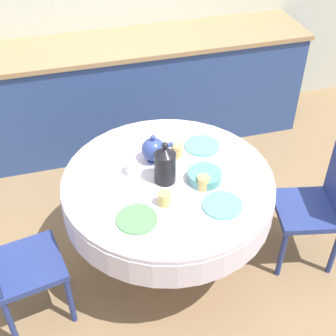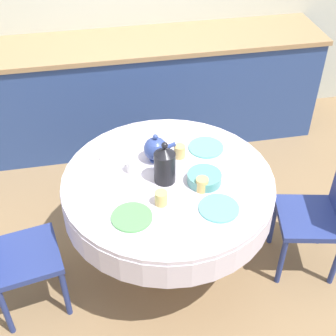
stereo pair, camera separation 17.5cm
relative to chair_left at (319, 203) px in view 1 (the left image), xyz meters
name	(u,v)px [view 1 (the left image)]	position (x,y,z in m)	size (l,w,h in m)	color
ground_plane	(168,259)	(-0.96, 0.20, -0.48)	(12.00, 12.00, 0.00)	#8E704C
kitchen_counter	(122,93)	(-0.96, 1.73, 0.00)	(3.24, 0.64, 0.96)	#2D4784
dining_table	(168,193)	(-0.96, 0.20, 0.15)	(1.30, 1.30, 0.75)	olive
chair_left	(319,203)	(0.00, 0.00, 0.00)	(0.47, 0.47, 0.85)	navy
chair_right	(13,264)	(-1.93, 0.02, 0.00)	(0.47, 0.47, 0.85)	navy
plate_near_left	(137,219)	(-1.22, -0.09, 0.28)	(0.23, 0.23, 0.01)	#5BA85B
cup_near_left	(164,198)	(-1.04, -0.01, 0.31)	(0.07, 0.07, 0.08)	#DBB766
plate_near_right	(222,205)	(-0.73, -0.11, 0.28)	(0.23, 0.23, 0.01)	#60BCB7
cup_near_right	(203,183)	(-0.79, 0.06, 0.31)	(0.07, 0.07, 0.08)	#DBB766
plate_far_left	(114,158)	(-1.24, 0.48, 0.28)	(0.23, 0.23, 0.01)	white
cup_far_left	(132,168)	(-1.16, 0.31, 0.31)	(0.07, 0.07, 0.08)	white
plate_far_right	(202,146)	(-0.66, 0.45, 0.28)	(0.23, 0.23, 0.01)	#60BCB7
cup_far_right	(177,151)	(-0.85, 0.40, 0.31)	(0.07, 0.07, 0.08)	#DBB766
coffee_carafe	(165,165)	(-0.99, 0.19, 0.39)	(0.13, 0.13, 0.28)	black
teapot	(154,149)	(-1.00, 0.40, 0.36)	(0.21, 0.15, 0.19)	#33478E
fruit_bowl	(205,176)	(-0.76, 0.13, 0.30)	(0.20, 0.20, 0.06)	#569993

